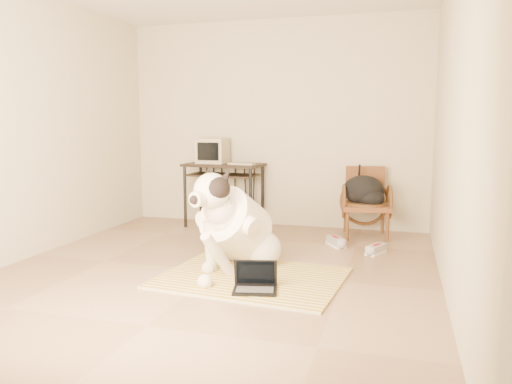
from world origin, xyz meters
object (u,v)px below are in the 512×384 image
at_px(computer_desk, 224,173).
at_px(crt_monitor, 213,151).
at_px(backpack, 365,192).
at_px(pc_tower, 243,212).
at_px(rattan_chair, 366,202).
at_px(dog, 236,227).
at_px(laptop, 255,283).

bearing_deg(computer_desk, crt_monitor, 167.04).
bearing_deg(backpack, computer_desk, 176.54).
bearing_deg(crt_monitor, pc_tower, 2.95).
xyz_separation_m(computer_desk, pc_tower, (0.25, 0.06, -0.53)).
height_order(crt_monitor, rattan_chair, crt_monitor).
bearing_deg(crt_monitor, computer_desk, -12.96).
bearing_deg(computer_desk, dog, -66.78).
xyz_separation_m(laptop, pc_tower, (-0.88, 2.44, 0.11)).
bearing_deg(dog, laptop, -58.51).
xyz_separation_m(laptop, crt_monitor, (-1.30, 2.42, 0.92)).
relative_size(dog, computer_desk, 1.36).
bearing_deg(backpack, pc_tower, 173.85).
xyz_separation_m(dog, pc_tower, (-0.52, 1.86, -0.21)).
bearing_deg(rattan_chair, pc_tower, 175.93).
distance_m(dog, pc_tower, 1.94).
distance_m(crt_monitor, rattan_chair, 2.09).
bearing_deg(laptop, rattan_chair, 72.93).
bearing_deg(pc_tower, backpack, -6.15).
distance_m(rattan_chair, backpack, 0.14).
distance_m(laptop, crt_monitor, 2.89).
relative_size(pc_tower, rattan_chair, 0.51).
bearing_deg(computer_desk, rattan_chair, -1.66).
relative_size(pc_tower, backpack, 0.85).
relative_size(dog, rattan_chair, 1.68).
bearing_deg(pc_tower, computer_desk, -166.59).
relative_size(crt_monitor, pc_tower, 0.87).
height_order(laptop, rattan_chair, rattan_chair).
relative_size(laptop, rattan_chair, 0.48).
distance_m(laptop, rattan_chair, 2.46).
relative_size(laptop, computer_desk, 0.39).
xyz_separation_m(dog, computer_desk, (-0.77, 1.80, 0.32)).
bearing_deg(backpack, dog, -122.21).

